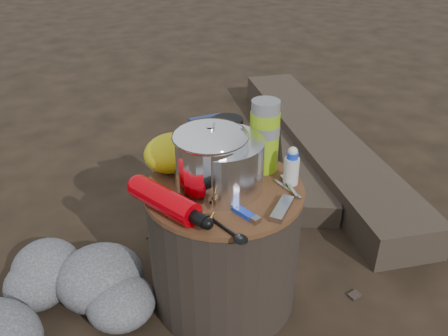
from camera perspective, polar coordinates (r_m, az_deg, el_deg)
name	(u,v)px	position (r m, az deg, el deg)	size (l,w,h in m)	color
ground	(224,294)	(1.55, 0.00, -15.52)	(60.00, 60.00, 0.00)	black
stump	(224,244)	(1.41, 0.00, -9.58)	(0.45, 0.45, 0.42)	black
log_main	(319,142)	(2.35, 11.83, 3.16)	(0.29, 1.71, 0.14)	#342A22
log_small	(302,149)	(2.32, 9.78, 2.39)	(0.22, 1.17, 0.10)	#342A22
foil_windscreen	(220,164)	(1.25, -0.48, 0.49)	(0.24, 0.24, 0.15)	silver
camping_pot	(211,159)	(1.22, -1.66, 1.12)	(0.20, 0.20, 0.20)	white
fuel_bottle	(165,200)	(1.18, -7.46, -4.06)	(0.07, 0.27, 0.07)	#C9000A
thermos	(264,136)	(1.33, 5.09, 3.98)	(0.09, 0.09, 0.22)	#7FAC15
travel_mug	(228,139)	(1.41, 0.47, 3.64)	(0.09, 0.09, 0.13)	black
stuff_sack	(172,153)	(1.35, -6.51, 1.89)	(0.17, 0.14, 0.12)	gold
food_pouch	(207,137)	(1.42, -2.16, 3.90)	(0.11, 0.02, 0.13)	navy
lighter	(244,213)	(1.17, 2.51, -5.64)	(0.02, 0.09, 0.02)	blue
multitool	(282,209)	(1.20, 7.32, -5.10)	(0.03, 0.11, 0.02)	#9E9EA2
pot_grabber	(287,188)	(1.29, 7.93, -2.51)	(0.03, 0.12, 0.01)	#9E9EA2
spork	(223,227)	(1.13, -0.08, -7.42)	(0.03, 0.13, 0.01)	black
squeeze_bottle	(291,168)	(1.30, 8.49, 0.06)	(0.04, 0.04, 0.10)	silver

